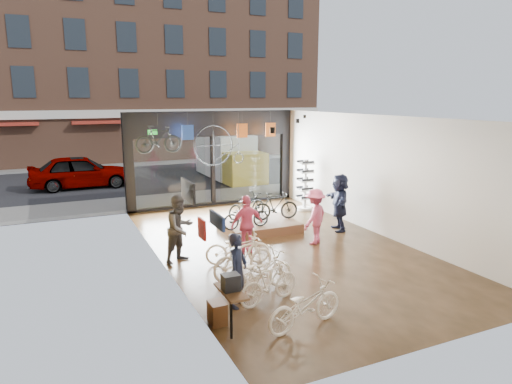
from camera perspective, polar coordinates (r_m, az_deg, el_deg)
ground_plane at (r=13.60m, az=3.10°, el=-6.95°), size 7.00×12.00×0.04m
ceiling at (r=12.89m, az=3.29°, el=9.44°), size 7.00×12.00×0.04m
wall_left at (r=11.92m, az=-11.97°, el=-0.31°), size 0.04×12.00×3.80m
wall_right at (r=15.05m, az=15.15°, el=2.03°), size 0.04×12.00×3.80m
wall_back at (r=8.42m, az=22.68°, el=-6.03°), size 7.00×0.04×3.80m
storefront at (r=18.57m, az=-5.46°, el=4.17°), size 7.00×0.26×3.80m
exit_sign at (r=17.70m, az=-12.82°, el=7.31°), size 0.35×0.06×0.18m
street_road at (r=27.42m, az=-11.58°, el=2.41°), size 30.00×18.00×0.02m
sidewalk_near at (r=20.01m, az=-6.49°, el=-0.65°), size 30.00×2.40×0.12m
sidewalk_far at (r=31.28m, az=-13.26°, el=3.61°), size 30.00×2.00×0.12m
opposite_building at (r=33.55m, az=-14.72°, el=15.96°), size 26.00×5.00×14.00m
street_car at (r=23.70m, az=-21.08°, el=2.41°), size 4.72×1.90×1.61m
box_truck at (r=24.27m, az=-3.06°, el=4.31°), size 2.02×6.05×2.38m
floor_bike_0 at (r=9.00m, az=6.13°, el=-13.88°), size 1.82×0.92×0.91m
floor_bike_1 at (r=9.93m, az=1.65°, el=-11.26°), size 1.59×0.75×0.92m
floor_bike_2 at (r=10.40m, az=0.30°, el=-10.02°), size 1.92×0.96×0.96m
floor_bike_3 at (r=11.21m, az=-1.59°, el=-8.23°), size 1.75×0.77×1.02m
floor_bike_4 at (r=12.11m, az=-2.31°, el=-6.99°), size 1.80×1.03×0.89m
display_platform at (r=15.17m, az=0.40°, el=-4.26°), size 2.40×1.80×0.30m
display_bike_left at (r=14.27m, az=-1.26°, el=-2.98°), size 1.57×0.59×0.82m
display_bike_mid at (r=15.27m, az=2.48°, el=-1.77°), size 1.60×0.67×0.93m
display_bike_right at (r=15.52m, az=-1.21°, el=-1.71°), size 1.70×1.07×0.84m
customer_0 at (r=9.66m, az=-2.32°, el=-9.74°), size 0.69×0.68×1.60m
customer_1 at (r=12.33m, az=-9.48°, el=-4.51°), size 1.12×1.04×1.84m
customer_2 at (r=12.86m, az=-1.14°, el=-4.06°), size 1.00×0.47×1.67m
customer_3 at (r=13.77m, az=7.38°, el=-3.05°), size 1.25×1.11×1.68m
customer_5 at (r=15.26m, az=10.40°, el=-1.27°), size 1.15×1.84×1.90m
sunglasses_rack at (r=17.82m, az=6.13°, el=0.86°), size 0.59×0.49×1.97m
wall_merch at (r=8.86m, az=-5.84°, el=-8.37°), size 0.40×2.40×2.60m
penny_farthing at (r=17.50m, az=-4.31°, el=5.71°), size 1.94×0.06×1.55m
hung_bike at (r=16.04m, az=-12.11°, el=6.45°), size 1.60×0.51×0.95m
jersey_left at (r=17.32m, az=-8.53°, el=7.38°), size 0.45×0.03×0.55m
jersey_mid at (r=18.05m, az=-1.74°, el=7.67°), size 0.45×0.03×0.55m
jersey_right at (r=18.56m, az=1.81°, el=7.79°), size 0.45×0.03×0.55m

